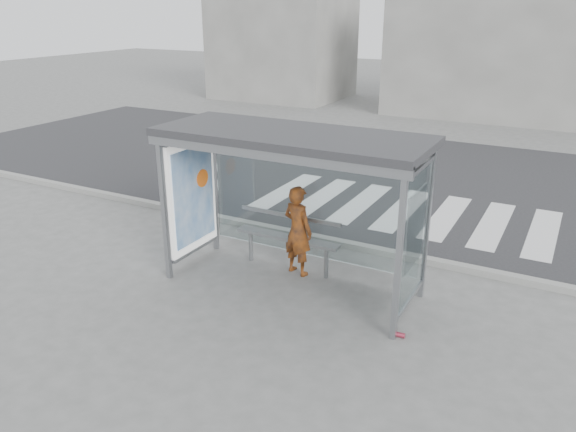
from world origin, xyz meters
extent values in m
plane|color=#5F5F5D|center=(0.00, 0.00, 0.00)|extent=(80.00, 80.00, 0.00)
cube|color=#252528|center=(0.00, 7.00, 0.00)|extent=(30.00, 10.00, 0.01)
cube|color=gray|center=(0.00, 1.95, 0.06)|extent=(30.00, 0.18, 0.12)
cube|color=silver|center=(-2.50, 4.50, 0.00)|extent=(0.55, 3.00, 0.00)
cube|color=silver|center=(-1.50, 4.50, 0.00)|extent=(0.55, 3.00, 0.00)
cube|color=silver|center=(-0.50, 4.50, 0.00)|extent=(0.55, 3.00, 0.00)
cube|color=silver|center=(0.50, 4.50, 0.00)|extent=(0.55, 3.00, 0.00)
cube|color=silver|center=(1.50, 4.50, 0.00)|extent=(0.55, 3.00, 0.00)
cube|color=silver|center=(2.50, 4.50, 0.00)|extent=(0.55, 3.00, 0.00)
cube|color=silver|center=(3.50, 4.50, 0.00)|extent=(0.55, 3.00, 0.00)
cube|color=gray|center=(-2.00, -0.70, 1.25)|extent=(0.08, 0.08, 2.50)
cube|color=gray|center=(2.00, -0.70, 1.25)|extent=(0.08, 0.08, 2.50)
cube|color=gray|center=(-2.00, 0.70, 1.25)|extent=(0.08, 0.08, 2.50)
cube|color=gray|center=(2.00, 0.70, 1.25)|extent=(0.08, 0.08, 2.50)
cube|color=#2D2D30|center=(0.00, 0.00, 2.56)|extent=(4.25, 1.65, 0.12)
cube|color=gray|center=(0.00, -0.76, 2.45)|extent=(4.25, 0.06, 0.18)
cube|color=white|center=(0.00, 0.70, 1.30)|extent=(3.80, 0.02, 2.00)
cube|color=white|center=(-2.00, 0.00, 1.30)|extent=(0.15, 1.25, 2.00)
cube|color=#326EB4|center=(-1.92, 0.00, 1.30)|extent=(0.01, 1.10, 1.70)
cylinder|color=orange|center=(-1.91, 0.25, 1.55)|extent=(0.02, 0.32, 0.32)
cube|color=white|center=(2.00, 0.00, 1.30)|extent=(0.03, 1.25, 2.00)
cube|color=beige|center=(1.97, 0.05, 1.40)|extent=(0.03, 0.86, 1.16)
cube|color=slate|center=(-10.00, 18.00, 3.00)|extent=(6.00, 5.00, 6.00)
cube|color=slate|center=(0.00, 18.00, 2.50)|extent=(8.00, 5.00, 5.00)
imported|color=#E45A15|center=(-0.14, 0.51, 0.80)|extent=(0.66, 0.52, 1.60)
cube|color=slate|center=(-0.38, 0.57, 0.60)|extent=(1.95, 0.24, 0.05)
cylinder|color=slate|center=(-1.13, 0.57, 0.28)|extent=(0.08, 0.08, 0.57)
cylinder|color=slate|center=(0.38, 0.57, 0.28)|extent=(0.08, 0.08, 0.57)
cube|color=slate|center=(-0.38, 0.66, 0.97)|extent=(1.95, 0.04, 0.06)
cylinder|color=#C23951|center=(2.08, -0.62, 0.04)|extent=(0.14, 0.08, 0.07)
camera|label=1|loc=(3.91, -7.39, 4.42)|focal=35.00mm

